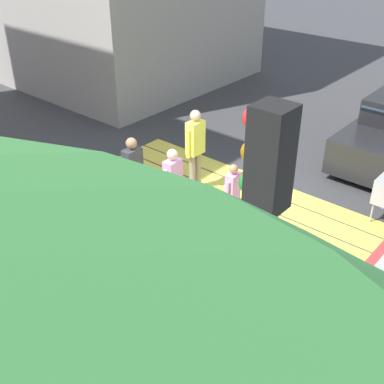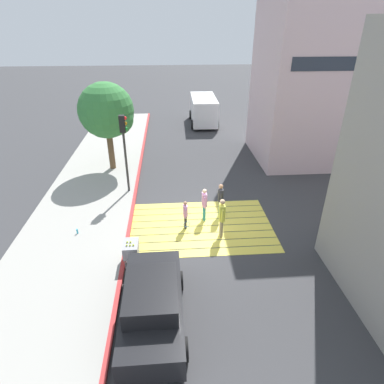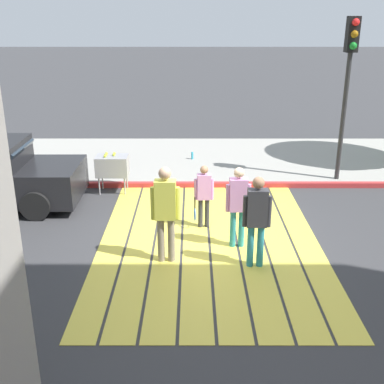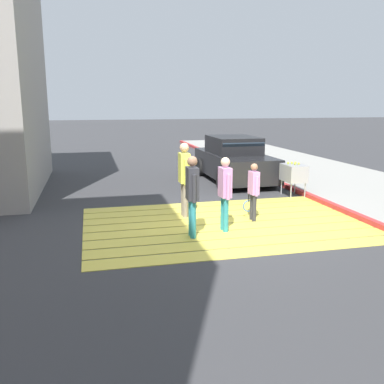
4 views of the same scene
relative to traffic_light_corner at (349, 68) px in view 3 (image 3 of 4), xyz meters
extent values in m
plane|color=#38383A|center=(3.58, -3.55, -3.04)|extent=(120.00, 120.00, 0.00)
cube|color=#EAD64C|center=(3.58, -5.47, -3.03)|extent=(6.40, 0.50, 0.01)
cube|color=#EAD64C|center=(3.58, -4.92, -3.03)|extent=(6.40, 0.50, 0.01)
cube|color=#EAD64C|center=(3.58, -4.37, -3.03)|extent=(6.40, 0.50, 0.01)
cube|color=#EAD64C|center=(3.58, -3.82, -3.03)|extent=(6.40, 0.50, 0.01)
cube|color=#EAD64C|center=(3.58, -3.27, -3.03)|extent=(6.40, 0.50, 0.01)
cube|color=#EAD64C|center=(3.58, -2.72, -3.03)|extent=(6.40, 0.50, 0.01)
cube|color=#EAD64C|center=(3.58, -2.17, -3.03)|extent=(6.40, 0.50, 0.01)
cube|color=#EAD64C|center=(3.58, -1.62, -3.03)|extent=(6.40, 0.50, 0.01)
cube|color=#9E9B93|center=(-2.02, -3.55, -2.98)|extent=(4.80, 40.00, 0.12)
cube|color=#BC3333|center=(0.33, -3.55, -2.97)|extent=(0.16, 40.00, 0.13)
cube|color=#1E2833|center=(1.57, -7.90, -1.83)|extent=(1.48, 0.34, 0.49)
cylinder|color=black|center=(2.45, -7.34, -2.71)|extent=(0.22, 0.66, 0.66)
cylinder|color=black|center=(0.69, -7.35, -2.71)|extent=(0.22, 0.66, 0.66)
cylinder|color=#2D2D2D|center=(-0.02, 0.00, -1.34)|extent=(0.12, 0.12, 3.40)
cube|color=black|center=(-0.02, 0.00, 0.78)|extent=(0.28, 0.28, 0.84)
sphere|color=#FF2323|center=(0.14, 0.00, 1.06)|extent=(0.18, 0.18, 0.18)
sphere|color=#956310|center=(0.14, 0.00, 0.79)|extent=(0.18, 0.18, 0.18)
sphere|color=#188429|center=(0.14, 0.00, 0.52)|extent=(0.18, 0.18, 0.18)
cube|color=#99999E|center=(0.68, -5.90, -2.34)|extent=(0.56, 0.80, 0.50)
cylinder|color=#99999E|center=(0.90, -5.58, -2.81)|extent=(0.04, 0.04, 0.45)
cylinder|color=#99999E|center=(0.45, -5.58, -2.81)|extent=(0.04, 0.04, 0.45)
cylinder|color=#99999E|center=(0.90, -6.22, -2.81)|extent=(0.04, 0.04, 0.45)
cylinder|color=#99999E|center=(0.45, -6.22, -2.81)|extent=(0.04, 0.04, 0.45)
sphere|color=#CCE033|center=(0.56, -6.05, -2.05)|extent=(0.07, 0.07, 0.07)
sphere|color=#CCE033|center=(0.68, -6.05, -2.05)|extent=(0.07, 0.07, 0.07)
sphere|color=#CCE033|center=(0.80, -6.05, -2.05)|extent=(0.07, 0.07, 0.07)
sphere|color=#CCE033|center=(0.56, -5.85, -2.05)|extent=(0.07, 0.07, 0.07)
sphere|color=#CCE033|center=(0.68, -5.85, -2.05)|extent=(0.07, 0.07, 0.07)
cylinder|color=#33A5BF|center=(-1.86, -3.89, -2.81)|extent=(0.07, 0.07, 0.22)
cylinder|color=teal|center=(4.55, -2.68, -2.63)|extent=(0.12, 0.12, 0.81)
cylinder|color=teal|center=(4.55, -2.85, -2.63)|extent=(0.12, 0.12, 0.81)
cube|color=#333338|center=(4.55, -2.76, -1.90)|extent=(0.23, 0.36, 0.67)
sphere|color=#9E7051|center=(4.55, -2.76, -1.44)|extent=(0.21, 0.21, 0.21)
cylinder|color=#333338|center=(4.56, -2.56, -1.96)|extent=(0.09, 0.09, 0.57)
cylinder|color=#333338|center=(4.54, -2.97, -1.96)|extent=(0.09, 0.09, 0.57)
cylinder|color=teal|center=(3.76, -2.94, -2.65)|extent=(0.11, 0.11, 0.77)
cylinder|color=teal|center=(3.77, -3.10, -2.65)|extent=(0.11, 0.11, 0.77)
cube|color=#D18CC6|center=(3.77, -3.02, -1.95)|extent=(0.22, 0.34, 0.64)
sphere|color=beige|center=(3.77, -3.02, -1.51)|extent=(0.20, 0.20, 0.20)
cylinder|color=#D18CC6|center=(3.76, -2.82, -2.01)|extent=(0.08, 0.08, 0.54)
cylinder|color=#D18CC6|center=(3.77, -3.22, -2.01)|extent=(0.08, 0.08, 0.54)
cylinder|color=gray|center=(4.36, -4.27, -2.61)|extent=(0.13, 0.13, 0.86)
cylinder|color=gray|center=(4.36, -4.46, -2.61)|extent=(0.13, 0.13, 0.86)
cube|color=#D8D84C|center=(4.36, -4.37, -1.82)|extent=(0.24, 0.38, 0.72)
sphere|color=tan|center=(4.36, -4.37, -1.33)|extent=(0.22, 0.22, 0.22)
cylinder|color=#D8D84C|center=(4.36, -4.15, -1.89)|extent=(0.09, 0.09, 0.61)
cylinder|color=#D8D84C|center=(4.35, -4.58, -1.89)|extent=(0.09, 0.09, 0.61)
cylinder|color=#333338|center=(2.85, -3.57, -2.71)|extent=(0.10, 0.10, 0.65)
cylinder|color=#333338|center=(2.86, -3.72, -2.71)|extent=(0.10, 0.10, 0.65)
cube|color=#D18CC6|center=(2.85, -3.65, -2.12)|extent=(0.19, 0.29, 0.54)
sphere|color=#9E7051|center=(2.85, -3.65, -1.75)|extent=(0.17, 0.17, 0.17)
cylinder|color=#D18CC6|center=(2.84, -3.47, -2.17)|extent=(0.07, 0.07, 0.46)
cylinder|color=#D18CC6|center=(2.86, -3.82, -2.17)|extent=(0.07, 0.07, 0.46)
cylinder|color=black|center=(2.90, -3.83, -2.48)|extent=(0.03, 0.03, 0.28)
torus|color=blue|center=(2.90, -3.83, -2.72)|extent=(0.28, 0.04, 0.28)
camera|label=1|loc=(-1.70, 2.86, 2.43)|focal=46.63mm
camera|label=2|loc=(2.26, -15.82, 5.29)|focal=30.32mm
camera|label=3|loc=(12.23, -3.89, 1.26)|focal=44.92mm
camera|label=4|loc=(6.54, 5.44, -0.27)|focal=39.54mm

